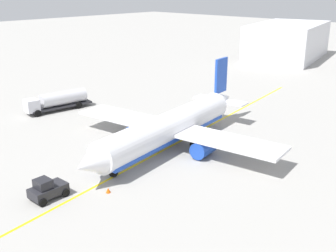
# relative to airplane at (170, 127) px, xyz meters

# --- Properties ---
(ground_plane) EXTENTS (400.00, 400.00, 0.00)m
(ground_plane) POSITION_rel_airplane_xyz_m (0.48, 0.06, -2.69)
(ground_plane) COLOR #9E9B96
(airplane) EXTENTS (32.46, 30.23, 9.74)m
(airplane) POSITION_rel_airplane_xyz_m (0.00, 0.00, 0.00)
(airplane) COLOR white
(airplane) RESTS_ON ground
(fuel_tanker) EXTENTS (11.46, 4.13, 3.15)m
(fuel_tanker) POSITION_rel_airplane_xyz_m (0.71, -24.84, -0.96)
(fuel_tanker) COLOR #2D2D33
(fuel_tanker) RESTS_ON ground
(pushback_tug) EXTENTS (3.65, 2.38, 2.20)m
(pushback_tug) POSITION_rel_airplane_xyz_m (18.27, 0.29, -1.68)
(pushback_tug) COLOR #232328
(pushback_tug) RESTS_ON ground
(refueling_worker) EXTENTS (0.61, 0.63, 1.71)m
(refueling_worker) POSITION_rel_airplane_xyz_m (-1.09, -17.20, -1.87)
(refueling_worker) COLOR navy
(refueling_worker) RESTS_ON ground
(safety_cone_nose) EXTENTS (0.50, 0.50, 0.56)m
(safety_cone_nose) POSITION_rel_airplane_xyz_m (13.48, 3.76, -2.41)
(safety_cone_nose) COLOR #F2590F
(safety_cone_nose) RESTS_ON ground
(distant_hangar) EXTENTS (33.69, 23.03, 9.78)m
(distant_hangar) POSITION_rel_airplane_xyz_m (-72.82, -21.28, 2.19)
(distant_hangar) COLOR silver
(distant_hangar) RESTS_ON ground
(taxi_line_marking) EXTENTS (80.45, 10.53, 0.01)m
(taxi_line_marking) POSITION_rel_airplane_xyz_m (0.48, 0.06, -2.69)
(taxi_line_marking) COLOR yellow
(taxi_line_marking) RESTS_ON ground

